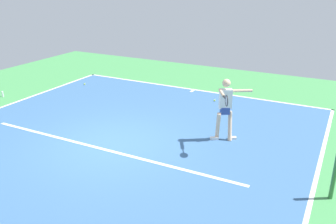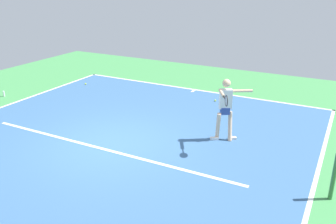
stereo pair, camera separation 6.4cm
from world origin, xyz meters
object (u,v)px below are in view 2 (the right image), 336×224
net_post (334,177)px  water_bottle (4,94)px  tennis_player (226,106)px  tennis_ball_by_sideline (86,84)px  tennis_ball_by_baseline (215,100)px

net_post → water_bottle: 11.99m
tennis_player → water_bottle: 8.98m
tennis_ball_by_sideline → water_bottle: 3.27m
tennis_player → tennis_ball_by_sideline: size_ratio=27.26×
tennis_ball_by_sideline → water_bottle: water_bottle is taller
tennis_player → water_bottle: size_ratio=8.18×
net_post → tennis_ball_by_sideline: bearing=-23.0°
tennis_player → tennis_ball_by_sideline: bearing=-49.6°
tennis_player → water_bottle: tennis_player is taller
tennis_ball_by_sideline → tennis_ball_by_baseline: 5.79m
tennis_player → net_post: bearing=119.7°
tennis_ball_by_sideline → tennis_ball_by_baseline: same height
tennis_ball_by_sideline → water_bottle: bearing=57.9°
tennis_ball_by_baseline → water_bottle: size_ratio=0.30×
tennis_ball_by_baseline → water_bottle: bearing=23.7°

